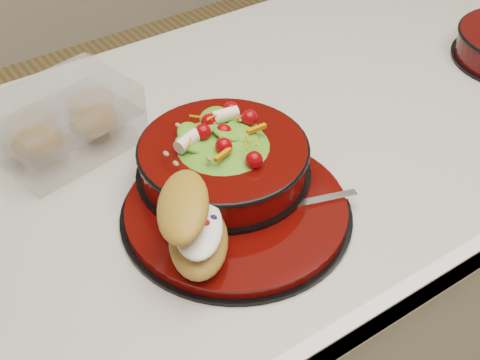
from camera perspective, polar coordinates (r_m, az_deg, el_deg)
island_counter at (r=1.42m, az=5.23°, el=-8.92°), size 1.24×0.74×0.90m
dinner_plate at (r=0.91m, az=-0.25°, el=-2.57°), size 0.32×0.32×0.02m
salad_bowl at (r=0.93m, az=-1.45°, el=2.32°), size 0.25×0.25×0.10m
croissant at (r=0.82m, az=-3.86°, el=-3.78°), size 0.13×0.17×0.08m
fork at (r=0.90m, az=4.63°, el=-2.16°), size 0.17×0.07×0.00m
pastry_box at (r=1.04m, az=-14.78°, el=4.77°), size 0.23×0.18×0.09m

